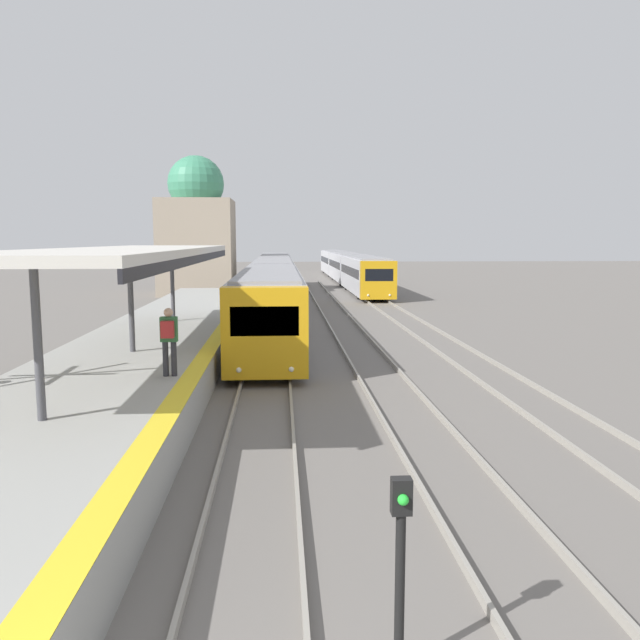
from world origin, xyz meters
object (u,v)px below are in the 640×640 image
person_on_platform (169,336)px  train_far (346,266)px  signal_post_near (400,554)px  train_near (273,281)px

person_on_platform → train_far: train_far is taller
train_far → signal_post_near: train_far is taller
person_on_platform → signal_post_near: bearing=-67.6°
train_far → signal_post_near: 57.33m
train_near → signal_post_near: bearing=-87.3°
person_on_platform → train_near: size_ratio=0.04×
person_on_platform → train_near: train_near is taller
person_on_platform → train_far: (9.34, 47.73, -0.33)m
person_on_platform → train_near: bearing=84.8°
signal_post_near → train_far: bearing=84.5°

